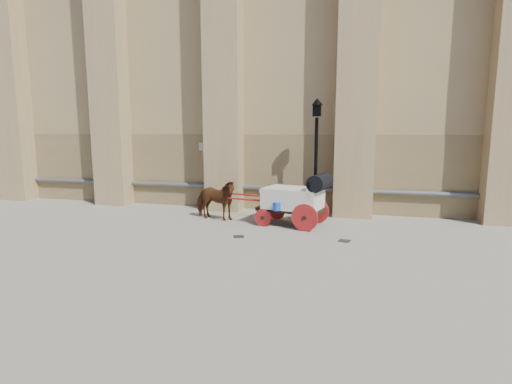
# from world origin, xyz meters

# --- Properties ---
(ground) EXTENTS (90.00, 90.00, 0.00)m
(ground) POSITION_xyz_m (0.00, 0.00, 0.00)
(ground) COLOR gray
(ground) RESTS_ON ground
(horse) EXTENTS (1.84, 1.08, 1.46)m
(horse) POSITION_xyz_m (-0.74, 1.76, 0.73)
(horse) COLOR brown
(horse) RESTS_ON ground
(carriage) EXTENTS (4.21, 1.90, 1.78)m
(carriage) POSITION_xyz_m (2.21, 1.59, 0.96)
(carriage) COLOR black
(carriage) RESTS_ON ground
(street_lamp) EXTENTS (0.40, 0.40, 4.28)m
(street_lamp) POSITION_xyz_m (2.67, 2.97, 2.29)
(street_lamp) COLOR black
(street_lamp) RESTS_ON ground
(drain_grate_near) EXTENTS (0.41, 0.41, 0.01)m
(drain_grate_near) POSITION_xyz_m (0.74, -0.24, 0.01)
(drain_grate_near) COLOR black
(drain_grate_near) RESTS_ON ground
(drain_grate_far) EXTENTS (0.38, 0.38, 0.01)m
(drain_grate_far) POSITION_xyz_m (3.83, 0.05, 0.01)
(drain_grate_far) COLOR black
(drain_grate_far) RESTS_ON ground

